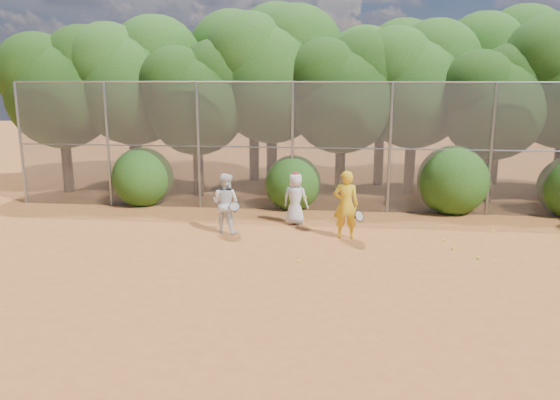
# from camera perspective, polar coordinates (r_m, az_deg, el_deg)

# --- Properties ---
(ground) EXTENTS (80.00, 80.00, 0.00)m
(ground) POSITION_cam_1_polar(r_m,az_deg,el_deg) (11.66, 3.58, -8.09)
(ground) COLOR #A75925
(ground) RESTS_ON ground
(fence_back) EXTENTS (20.05, 0.09, 4.03)m
(fence_back) POSITION_cam_1_polar(r_m,az_deg,el_deg) (17.03, 4.26, 5.62)
(fence_back) COLOR gray
(fence_back) RESTS_ON ground
(tree_0) EXTENTS (4.38, 3.81, 6.00)m
(tree_0) POSITION_cam_1_polar(r_m,az_deg,el_deg) (21.38, -21.80, 11.25)
(tree_0) COLOR black
(tree_0) RESTS_ON ground
(tree_1) EXTENTS (4.64, 4.03, 6.35)m
(tree_1) POSITION_cam_1_polar(r_m,az_deg,el_deg) (20.80, -14.95, 12.33)
(tree_1) COLOR black
(tree_1) RESTS_ON ground
(tree_2) EXTENTS (3.99, 3.47, 5.47)m
(tree_2) POSITION_cam_1_polar(r_m,az_deg,el_deg) (19.38, -8.59, 10.90)
(tree_2) COLOR black
(tree_2) RESTS_ON ground
(tree_3) EXTENTS (4.89, 4.26, 6.70)m
(tree_3) POSITION_cam_1_polar(r_m,az_deg,el_deg) (19.89, -0.70, 13.42)
(tree_3) COLOR black
(tree_3) RESTS_ON ground
(tree_4) EXTENTS (4.19, 3.64, 5.73)m
(tree_4) POSITION_cam_1_polar(r_m,az_deg,el_deg) (19.14, 6.66, 11.46)
(tree_4) COLOR black
(tree_4) RESTS_ON ground
(tree_5) EXTENTS (4.51, 3.92, 6.17)m
(tree_5) POSITION_cam_1_polar(r_m,az_deg,el_deg) (20.10, 13.98, 12.06)
(tree_5) COLOR black
(tree_5) RESTS_ON ground
(tree_6) EXTENTS (3.86, 3.36, 5.29)m
(tree_6) POSITION_cam_1_polar(r_m,az_deg,el_deg) (19.61, 21.62, 9.85)
(tree_6) COLOR black
(tree_6) RESTS_ON ground
(tree_9) EXTENTS (4.83, 4.20, 6.62)m
(tree_9) POSITION_cam_1_polar(r_m,az_deg,el_deg) (23.31, -15.25, 12.73)
(tree_9) COLOR black
(tree_9) RESTS_ON ground
(tree_10) EXTENTS (5.15, 4.48, 7.06)m
(tree_10) POSITION_cam_1_polar(r_m,az_deg,el_deg) (22.21, -2.62, 13.92)
(tree_10) COLOR black
(tree_10) RESTS_ON ground
(tree_11) EXTENTS (4.64, 4.03, 6.35)m
(tree_11) POSITION_cam_1_polar(r_m,az_deg,el_deg) (21.59, 10.76, 12.53)
(tree_11) COLOR black
(tree_11) RESTS_ON ground
(tree_12) EXTENTS (5.02, 4.37, 6.88)m
(tree_12) POSITION_cam_1_polar(r_m,az_deg,el_deg) (22.96, 22.24, 12.70)
(tree_12) COLOR black
(tree_12) RESTS_ON ground
(bush_0) EXTENTS (2.00, 2.00, 2.00)m
(bush_0) POSITION_cam_1_polar(r_m,az_deg,el_deg) (18.64, -14.15, 2.61)
(bush_0) COLOR #204912
(bush_0) RESTS_ON ground
(bush_1) EXTENTS (1.80, 1.80, 1.80)m
(bush_1) POSITION_cam_1_polar(r_m,az_deg,el_deg) (17.56, 1.36, 2.06)
(bush_1) COLOR #204912
(bush_1) RESTS_ON ground
(bush_2) EXTENTS (2.20, 2.20, 2.20)m
(bush_2) POSITION_cam_1_polar(r_m,az_deg,el_deg) (17.81, 17.62, 2.27)
(bush_2) COLOR #204912
(bush_2) RESTS_ON ground
(player_yellow) EXTENTS (0.83, 0.58, 1.80)m
(player_yellow) POSITION_cam_1_polar(r_m,az_deg,el_deg) (14.30, 6.90, -0.49)
(player_yellow) COLOR gold
(player_yellow) RESTS_ON ground
(player_teen) EXTENTS (0.84, 0.67, 1.53)m
(player_teen) POSITION_cam_1_polar(r_m,az_deg,el_deg) (15.58, 1.62, 0.16)
(player_teen) COLOR silver
(player_teen) RESTS_ON ground
(player_white) EXTENTS (0.95, 0.85, 1.63)m
(player_white) POSITION_cam_1_polar(r_m,az_deg,el_deg) (14.81, -5.71, -0.32)
(player_white) COLOR white
(player_white) RESTS_ON ground
(ball_0) EXTENTS (0.07, 0.07, 0.07)m
(ball_0) POSITION_cam_1_polar(r_m,az_deg,el_deg) (14.09, 17.59, -4.83)
(ball_0) COLOR yellow
(ball_0) RESTS_ON ground
(ball_1) EXTENTS (0.07, 0.07, 0.07)m
(ball_1) POSITION_cam_1_polar(r_m,az_deg,el_deg) (14.76, 16.74, -3.99)
(ball_1) COLOR yellow
(ball_1) RESTS_ON ground
(ball_2) EXTENTS (0.07, 0.07, 0.07)m
(ball_2) POSITION_cam_1_polar(r_m,az_deg,el_deg) (13.55, 19.98, -5.70)
(ball_2) COLOR yellow
(ball_2) RESTS_ON ground
(ball_3) EXTENTS (0.07, 0.07, 0.07)m
(ball_3) POSITION_cam_1_polar(r_m,az_deg,el_deg) (12.55, 1.99, -6.38)
(ball_3) COLOR yellow
(ball_3) RESTS_ON ground
(ball_4) EXTENTS (0.07, 0.07, 0.07)m
(ball_4) POSITION_cam_1_polar(r_m,az_deg,el_deg) (16.01, 21.38, -3.05)
(ball_4) COLOR yellow
(ball_4) RESTS_ON ground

